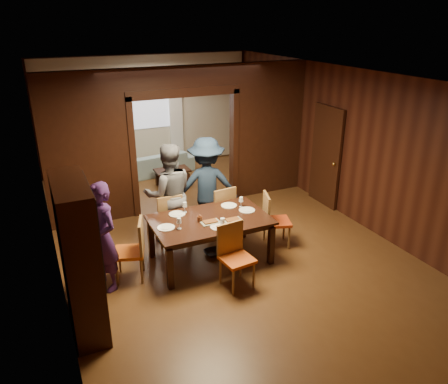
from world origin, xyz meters
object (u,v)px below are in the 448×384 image
chair_near (237,257)px  chair_right (277,220)px  person_purple (102,237)px  dining_table (210,240)px  chair_far_r (219,210)px  person_navy (207,185)px  hutch (79,258)px  person_grey (169,194)px  coffee_table (172,177)px  sofa (157,163)px  chair_far_l (168,218)px  chair_left (129,250)px

chair_near → chair_right: bearing=28.6°
person_purple → dining_table: (1.70, 0.06, -0.45)m
chair_far_r → person_navy: bearing=-68.4°
chair_near → hutch: (-2.17, 0.04, 0.52)m
chair_far_r → hutch: hutch is taller
dining_table → chair_near: (0.07, -0.85, 0.10)m
person_grey → coffee_table: (0.90, 2.62, -0.70)m
dining_table → hutch: size_ratio=0.94×
coffee_table → person_navy: bearing=-93.2°
person_navy → chair_right: person_navy is taller
sofa → person_grey: bearing=70.1°
chair_near → chair_far_r: bearing=68.1°
person_purple → chair_far_l: bearing=103.0°
chair_left → dining_table: bearing=106.9°
sofa → chair_far_l: bearing=69.3°
chair_left → chair_far_r: same height
chair_far_l → chair_left: bearing=45.1°
chair_right → chair_near: (-1.19, -0.84, 0.00)m
chair_right → chair_far_l: same height
person_purple → hutch: 0.86m
person_purple → person_navy: person_navy is taller
person_grey → person_navy: 0.77m
person_grey → chair_far_l: size_ratio=1.86×
person_navy → chair_left: bearing=46.8°
chair_near → hutch: bearing=172.4°
dining_table → chair_far_l: chair_far_l is taller
person_navy → chair_far_l: size_ratio=1.85×
coffee_table → chair_right: bearing=-78.1°
chair_far_r → chair_left: bearing=15.7°
person_grey → hutch: (-1.72, -1.73, 0.10)m
person_grey → person_purple: bearing=44.9°
person_grey → person_navy: bearing=-161.8°
coffee_table → chair_right: (0.75, -3.54, 0.28)m
chair_far_l → dining_table: bearing=118.3°
chair_far_l → chair_near: (0.51, -1.72, 0.00)m
coffee_table → chair_left: (-1.84, -3.51, 0.28)m
coffee_table → person_grey: bearing=-108.9°
person_purple → chair_left: 0.52m
person_purple → chair_near: (1.78, -0.78, -0.34)m
person_grey → chair_left: bearing=51.7°
person_navy → hutch: (-2.47, -1.86, 0.10)m
person_navy → person_purple: bearing=43.9°
person_purple → chair_far_r: 2.40m
sofa → chair_near: 5.40m
chair_right → chair_far_r: 1.09m
person_purple → sofa: person_purple is taller
chair_right → hutch: 3.50m
chair_right → hutch: size_ratio=0.48×
person_grey → person_navy: person_grey is taller
chair_near → chair_far_l: bearing=100.0°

